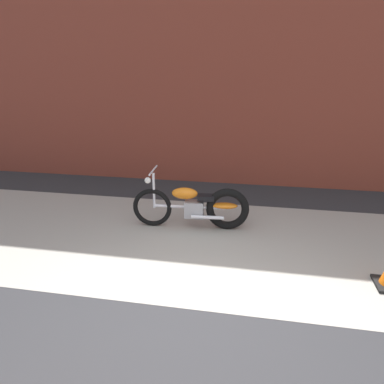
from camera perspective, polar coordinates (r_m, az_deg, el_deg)
ground_plane at (r=4.30m, az=1.15°, el=-18.31°), size 80.00×80.00×0.00m
sidewalk_slab at (r=5.78m, az=4.08°, el=-7.93°), size 36.00×3.50×0.01m
brick_building_wall at (r=8.63m, az=7.54°, el=22.29°), size 36.00×0.50×6.31m
motorcycle_orange at (r=6.12m, az=1.05°, el=-2.26°), size 2.01×0.58×1.03m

